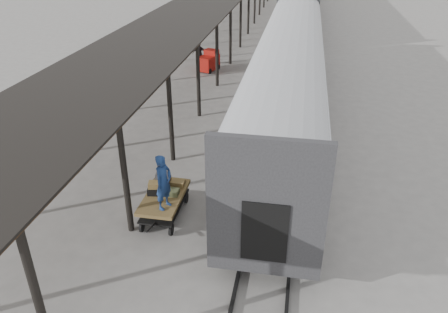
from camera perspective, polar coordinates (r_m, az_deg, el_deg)
ground at (r=16.21m, az=-4.99°, el=-5.77°), size 160.00×160.00×0.00m
rails at (r=47.80m, az=9.78°, el=16.86°), size 1.54×150.00×0.12m
baggage_cart at (r=15.13m, az=-7.80°, el=-5.72°), size 1.26×2.40×0.86m
suitcase_stack at (r=15.21m, az=-7.88°, el=-3.70°), size 1.15×1.06×0.59m
luggage_tug at (r=30.81m, az=-1.99°, el=12.28°), size 1.41×1.80×1.40m
porter at (r=13.92m, az=-7.91°, el=-3.35°), size 0.65×0.80×1.87m
pedestrian at (r=32.06m, az=-3.22°, el=13.26°), size 1.03×0.51×1.69m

